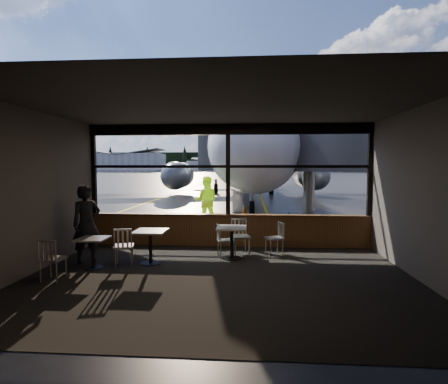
# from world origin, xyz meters

# --- Properties ---
(ground_plane) EXTENTS (520.00, 520.00, 0.00)m
(ground_plane) POSITION_xyz_m (0.00, 120.00, 0.00)
(ground_plane) COLOR black
(ground_plane) RESTS_ON ground
(carpet_floor) EXTENTS (8.00, 6.00, 0.01)m
(carpet_floor) POSITION_xyz_m (0.00, -3.00, 0.01)
(carpet_floor) COLOR black
(carpet_floor) RESTS_ON ground
(ceiling) EXTENTS (8.00, 6.00, 0.04)m
(ceiling) POSITION_xyz_m (0.00, -3.00, 3.50)
(ceiling) COLOR #38332D
(ceiling) RESTS_ON ground
(wall_left) EXTENTS (0.04, 6.00, 3.50)m
(wall_left) POSITION_xyz_m (-4.00, -3.00, 1.75)
(wall_left) COLOR #4E453E
(wall_left) RESTS_ON ground
(wall_right) EXTENTS (0.04, 6.00, 3.50)m
(wall_right) POSITION_xyz_m (4.00, -3.00, 1.75)
(wall_right) COLOR #4E453E
(wall_right) RESTS_ON ground
(wall_back) EXTENTS (8.00, 0.04, 3.50)m
(wall_back) POSITION_xyz_m (0.00, -6.00, 1.75)
(wall_back) COLOR #4E453E
(wall_back) RESTS_ON ground
(window_sill) EXTENTS (8.00, 0.28, 0.90)m
(window_sill) POSITION_xyz_m (0.00, 0.00, 0.45)
(window_sill) COLOR #4C2E17
(window_sill) RESTS_ON ground
(window_header) EXTENTS (8.00, 0.18, 0.30)m
(window_header) POSITION_xyz_m (0.00, 0.00, 3.35)
(window_header) COLOR black
(window_header) RESTS_ON ground
(mullion_left) EXTENTS (0.12, 0.12, 2.60)m
(mullion_left) POSITION_xyz_m (-3.95, 0.00, 2.20)
(mullion_left) COLOR black
(mullion_left) RESTS_ON ground
(mullion_centre) EXTENTS (0.12, 0.12, 2.60)m
(mullion_centre) POSITION_xyz_m (0.00, 0.00, 2.20)
(mullion_centre) COLOR black
(mullion_centre) RESTS_ON ground
(mullion_right) EXTENTS (0.12, 0.12, 2.60)m
(mullion_right) POSITION_xyz_m (3.95, 0.00, 2.20)
(mullion_right) COLOR black
(mullion_right) RESTS_ON ground
(window_transom) EXTENTS (8.00, 0.10, 0.08)m
(window_transom) POSITION_xyz_m (0.00, 0.00, 2.30)
(window_transom) COLOR black
(window_transom) RESTS_ON ground
(airliner) EXTENTS (33.25, 39.26, 11.56)m
(airliner) POSITION_xyz_m (0.15, 19.53, 5.78)
(airliner) COLOR white
(airliner) RESTS_ON ground_plane
(jet_bridge) EXTENTS (9.71, 11.87, 5.18)m
(jet_bridge) POSITION_xyz_m (3.60, 5.50, 2.59)
(jet_bridge) COLOR #2B2A2D
(jet_bridge) RESTS_ON ground_plane
(cafe_table_near) EXTENTS (0.73, 0.73, 0.80)m
(cafe_table_near) POSITION_xyz_m (0.18, -1.40, 0.40)
(cafe_table_near) COLOR #A09C93
(cafe_table_near) RESTS_ON carpet_floor
(cafe_table_mid) EXTENTS (0.73, 0.73, 0.80)m
(cafe_table_mid) POSITION_xyz_m (-1.70, -2.02, 0.40)
(cafe_table_mid) COLOR #A09A93
(cafe_table_mid) RESTS_ON carpet_floor
(cafe_table_left) EXTENTS (0.63, 0.63, 0.70)m
(cafe_table_left) POSITION_xyz_m (-2.89, -2.47, 0.35)
(cafe_table_left) COLOR #AAA39C
(cafe_table_left) RESTS_ON carpet_floor
(chair_near_e) EXTENTS (0.59, 0.59, 0.86)m
(chair_near_e) POSITION_xyz_m (1.26, -0.95, 0.43)
(chair_near_e) COLOR #B4AFA3
(chair_near_e) RESTS_ON carpet_floor
(chair_near_w) EXTENTS (0.57, 0.57, 0.84)m
(chair_near_w) POSITION_xyz_m (0.02, -1.26, 0.42)
(chair_near_w) COLOR beige
(chair_near_w) RESTS_ON carpet_floor
(chair_near_n) EXTENTS (0.63, 0.63, 0.94)m
(chair_near_n) POSITION_xyz_m (0.39, -0.98, 0.47)
(chair_near_n) COLOR #BBB7A9
(chair_near_n) RESTS_ON carpet_floor
(chair_mid_s) EXTENTS (0.60, 0.60, 0.91)m
(chair_mid_s) POSITION_xyz_m (-2.27, -2.20, 0.45)
(chair_mid_s) COLOR #ABA79A
(chair_mid_s) RESTS_ON carpet_floor
(chair_left_s) EXTENTS (0.49, 0.49, 0.87)m
(chair_left_s) POSITION_xyz_m (-3.30, -3.35, 0.44)
(chair_left_s) COLOR beige
(chair_left_s) RESTS_ON carpet_floor
(passenger) EXTENTS (0.79, 0.80, 1.85)m
(passenger) POSITION_xyz_m (-3.25, -1.99, 0.93)
(passenger) COLOR black
(passenger) RESTS_ON carpet_floor
(ground_crew) EXTENTS (0.99, 0.79, 1.93)m
(ground_crew) POSITION_xyz_m (-1.10, 3.66, 0.96)
(ground_crew) COLOR #BFF219
(ground_crew) RESTS_ON ground_plane
(cone_nose) EXTENTS (0.32, 0.32, 0.44)m
(cone_nose) POSITION_xyz_m (0.39, 7.19, 0.22)
(cone_nose) COLOR orange
(cone_nose) RESTS_ON ground_plane
(hangar_left) EXTENTS (45.00, 18.00, 11.00)m
(hangar_left) POSITION_xyz_m (-70.00, 180.00, 5.50)
(hangar_left) COLOR silver
(hangar_left) RESTS_ON ground_plane
(hangar_mid) EXTENTS (38.00, 15.00, 10.00)m
(hangar_mid) POSITION_xyz_m (0.00, 185.00, 5.00)
(hangar_mid) COLOR silver
(hangar_mid) RESTS_ON ground_plane
(hangar_right) EXTENTS (50.00, 20.00, 12.00)m
(hangar_right) POSITION_xyz_m (60.00, 178.00, 6.00)
(hangar_right) COLOR silver
(hangar_right) RESTS_ON ground_plane
(fuel_tank_a) EXTENTS (8.00, 8.00, 6.00)m
(fuel_tank_a) POSITION_xyz_m (-30.00, 182.00, 3.00)
(fuel_tank_a) COLOR silver
(fuel_tank_a) RESTS_ON ground_plane
(fuel_tank_b) EXTENTS (8.00, 8.00, 6.00)m
(fuel_tank_b) POSITION_xyz_m (-20.00, 182.00, 3.00)
(fuel_tank_b) COLOR silver
(fuel_tank_b) RESTS_ON ground_plane
(fuel_tank_c) EXTENTS (8.00, 8.00, 6.00)m
(fuel_tank_c) POSITION_xyz_m (-10.00, 182.00, 3.00)
(fuel_tank_c) COLOR silver
(fuel_tank_c) RESTS_ON ground_plane
(treeline) EXTENTS (360.00, 3.00, 12.00)m
(treeline) POSITION_xyz_m (0.00, 210.00, 6.00)
(treeline) COLOR black
(treeline) RESTS_ON ground_plane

